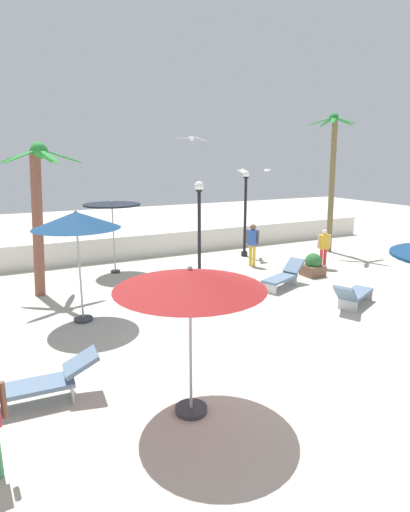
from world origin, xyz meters
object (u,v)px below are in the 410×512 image
at_px(planter, 313,266).
at_px(patio_umbrella_1, 76,221).
at_px(guest_0, 324,245).
at_px(lounge_chair_2, 284,276).
at_px(guest_1, 253,241).
at_px(seagull_2, 191,138).
at_px(seagull_0, 267,170).
at_px(seagull_1, 242,171).
at_px(patio_umbrella_0, 190,281).
at_px(lounge_chair_1, 46,381).
at_px(lamp_post_3, 245,212).
at_px(patio_umbrella_2, 112,208).
at_px(lamp_post_2, 199,223).
at_px(palm_tree_0, 38,203).
at_px(lounge_chair_0, 353,294).
at_px(palm_tree_1, 332,170).

bearing_deg(planter, patio_umbrella_1, -176.19).
height_order(patio_umbrella_1, guest_0, patio_umbrella_1).
bearing_deg(lounge_chair_2, guest_1, 77.97).
bearing_deg(lounge_chair_2, seagull_2, 151.20).
xyz_separation_m(lounge_chair_2, seagull_0, (4.96, 8.15, 3.19)).
bearing_deg(seagull_1, patio_umbrella_1, -148.92).
distance_m(patio_umbrella_0, lounge_chair_1, 3.22).
distance_m(lamp_post_3, lounge_chair_1, 12.18).
distance_m(patio_umbrella_2, lamp_post_3, 5.81).
distance_m(patio_umbrella_2, lamp_post_2, 3.29).
height_order(lamp_post_3, lounge_chair_1, lamp_post_3).
relative_size(patio_umbrella_0, palm_tree_0, 0.55).
height_order(palm_tree_0, seagull_0, palm_tree_0).
height_order(guest_0, planter, guest_0).
bearing_deg(seagull_0, patio_umbrella_1, -144.94).
distance_m(lounge_chair_1, seagull_2, 8.45).
height_order(palm_tree_0, seagull_1, palm_tree_0).
distance_m(seagull_2, planter, 6.36).
bearing_deg(lamp_post_3, palm_tree_0, -169.43).
bearing_deg(palm_tree_0, lamp_post_2, -5.70).
height_order(lounge_chair_1, seagull_1, seagull_1).
bearing_deg(lamp_post_3, patio_umbrella_1, -150.90).
height_order(patio_umbrella_2, palm_tree_0, palm_tree_0).
xyz_separation_m(patio_umbrella_1, seagull_1, (7.86, 4.73, 1.01)).
bearing_deg(lamp_post_2, patio_umbrella_0, -117.28).
distance_m(guest_1, planter, 2.59).
distance_m(palm_tree_0, guest_1, 8.01).
distance_m(patio_umbrella_2, lounge_chair_0, 8.78).
distance_m(palm_tree_1, lounge_chair_2, 6.98).
distance_m(patio_umbrella_2, guest_1, 5.56).
bearing_deg(guest_0, lamp_post_3, 117.54).
height_order(seagull_1, seagull_2, seagull_2).
relative_size(palm_tree_1, seagull_1, 5.71).
xyz_separation_m(lounge_chair_0, seagull_1, (0.66, 7.23, 3.29)).
xyz_separation_m(lounge_chair_0, seagull_2, (-3.30, 3.92, 4.43)).
distance_m(patio_umbrella_1, patio_umbrella_2, 4.76).
bearing_deg(seagull_2, lounge_chair_2, -28.80).
xyz_separation_m(patio_umbrella_1, seagull_0, (11.54, 8.10, 0.91)).
distance_m(lounge_chair_2, seagull_1, 5.94).
xyz_separation_m(guest_1, seagull_1, (0.68, 1.97, 2.65)).
height_order(lamp_post_2, lounge_chair_0, lamp_post_2).
height_order(lounge_chair_0, guest_1, guest_1).
xyz_separation_m(patio_umbrella_0, planter, (7.54, 5.54, -1.95)).
relative_size(patio_umbrella_2, guest_0, 1.75).
bearing_deg(guest_1, seagull_2, -157.76).
relative_size(patio_umbrella_2, planter, 3.17).
bearing_deg(palm_tree_0, guest_0, -8.85).
bearing_deg(lamp_post_3, seagull_2, -143.24).
xyz_separation_m(patio_umbrella_2, guest_1, (5.15, -1.54, -1.41)).
bearing_deg(palm_tree_0, palm_tree_1, 2.74).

